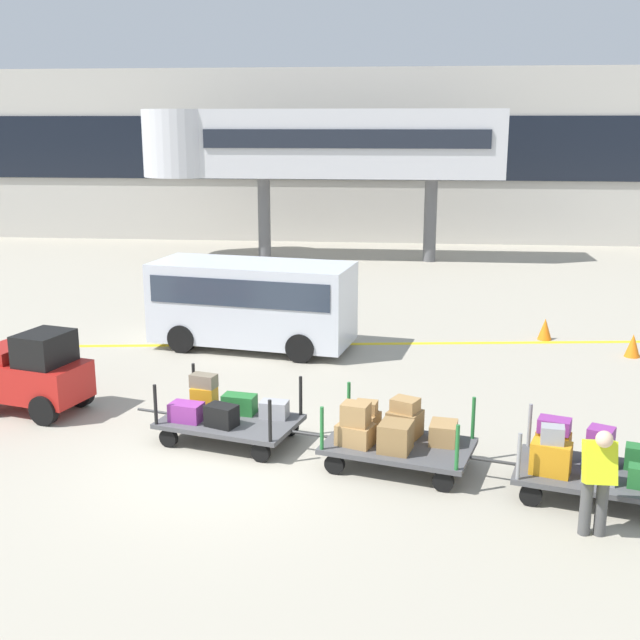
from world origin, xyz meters
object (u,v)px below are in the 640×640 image
object	(u,v)px
baggage_tug	(33,373)
safety_cone_near	(633,345)
baggage_cart_tail	(590,463)
baggage_cart_lead	(225,414)
baggage_handler	(598,477)
safety_cone_far	(545,329)
shuttle_van	(252,298)
baggage_cart_middle	(393,434)

from	to	relation	value
baggage_tug	safety_cone_near	world-z (taller)	baggage_tug
baggage_tug	baggage_cart_tail	bearing A→B (deg)	-15.10
baggage_cart_lead	baggage_handler	xyz separation A→B (m)	(5.59, -2.82, 0.39)
baggage_tug	baggage_handler	bearing A→B (deg)	-21.99
baggage_cart_tail	safety_cone_far	xyz separation A→B (m)	(0.87, 8.88, -0.25)
baggage_cart_lead	baggage_handler	size ratio (longest dim) A/B	1.97
shuttle_van	safety_cone_far	distance (m)	7.45
baggage_handler	shuttle_van	xyz separation A→B (m)	(-6.17, 8.65, 0.37)
shuttle_van	baggage_cart_tail	bearing A→B (deg)	-49.36
baggage_cart_lead	shuttle_van	bearing A→B (deg)	95.74
baggage_cart_middle	baggage_handler	size ratio (longest dim) A/B	1.97
baggage_handler	safety_cone_far	size ratio (longest dim) A/B	2.84
baggage_handler	baggage_tug	bearing A→B (deg)	158.01
baggage_handler	shuttle_van	size ratio (longest dim) A/B	0.31
shuttle_van	safety_cone_far	bearing A→B (deg)	11.33
shuttle_van	safety_cone_far	xyz separation A→B (m)	(7.24, 1.45, -0.96)
safety_cone_far	baggage_handler	bearing A→B (deg)	-96.04
baggage_tug	safety_cone_far	bearing A→B (deg)	30.60
baggage_tug	safety_cone_near	size ratio (longest dim) A/B	4.21
baggage_cart_lead	baggage_handler	distance (m)	6.27
shuttle_van	baggage_cart_middle	bearing A→B (deg)	-62.21
baggage_tug	baggage_handler	xyz separation A→B (m)	(9.51, -3.84, 0.11)
baggage_cart_middle	baggage_handler	bearing A→B (deg)	-36.99
baggage_cart_lead	shuttle_van	distance (m)	5.91
baggage_cart_tail	shuttle_van	distance (m)	9.81
safety_cone_near	baggage_handler	bearing A→B (deg)	-108.11
baggage_cart_middle	safety_cone_near	size ratio (longest dim) A/B	5.61
baggage_tug	shuttle_van	size ratio (longest dim) A/B	0.46
baggage_cart_tail	shuttle_van	bearing A→B (deg)	130.64
baggage_cart_middle	shuttle_van	xyz separation A→B (m)	(-3.49, 6.63, 0.70)
baggage_cart_middle	shuttle_van	world-z (taller)	shuttle_van
baggage_cart_lead	shuttle_van	xyz separation A→B (m)	(-0.59, 5.83, 0.76)
baggage_handler	baggage_cart_middle	bearing A→B (deg)	143.01
baggage_handler	safety_cone_far	world-z (taller)	baggage_handler
baggage_tug	safety_cone_far	xyz separation A→B (m)	(10.58, 6.26, -0.48)
baggage_cart_tail	shuttle_van	xyz separation A→B (m)	(-6.37, 7.43, 0.71)
safety_cone_near	shuttle_van	bearing A→B (deg)	-179.40
baggage_cart_middle	shuttle_van	distance (m)	7.52
baggage_cart_lead	safety_cone_far	world-z (taller)	baggage_cart_lead
baggage_cart_tail	safety_cone_near	world-z (taller)	baggage_cart_tail
baggage_cart_middle	safety_cone_far	size ratio (longest dim) A/B	5.61
baggage_tug	safety_cone_near	distance (m)	13.31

